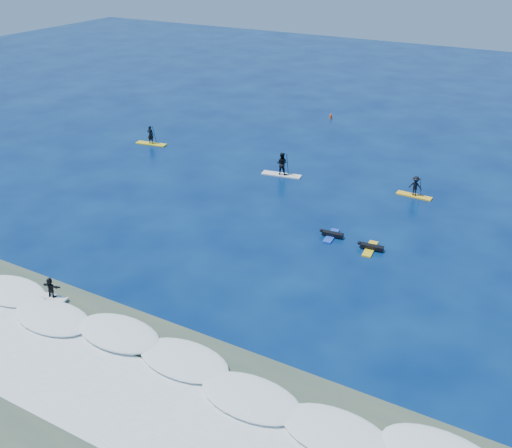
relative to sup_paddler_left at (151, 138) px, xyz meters
The scene contains 11 objects.
ground 21.16m from the sup_paddler_left, 41.81° to the right, with size 160.00×160.00×0.00m, color #031444.
shallow_water 32.22m from the sup_paddler_left, 60.71° to the right, with size 90.00×13.00×0.01m, color #374B3D.
breaking_wave 28.80m from the sup_paddler_left, 56.81° to the right, with size 40.00×6.00×0.30m, color white.
whitewater 31.35m from the sup_paddler_left, 59.81° to the right, with size 34.00×5.00×0.02m, color silver.
sup_paddler_left is the anchor object (origin of this frame).
sup_paddler_center 14.42m from the sup_paddler_left, ahead, with size 3.41×1.36×2.33m.
sup_paddler_right 25.23m from the sup_paddler_left, ahead, with size 2.71×0.78×1.89m.
prone_paddler_near 26.63m from the sup_paddler_left, 20.18° to the right, with size 1.71×2.18×0.45m.
prone_paddler_far 23.81m from the sup_paddler_left, 21.65° to the right, with size 1.65×2.11×0.43m.
wave_surfer 25.82m from the sup_paddler_left, 63.75° to the right, with size 1.83×0.76×1.29m.
marker_buoy 19.88m from the sup_paddler_left, 53.26° to the left, with size 0.28×0.28×0.67m.
Camera 1 is at (18.21, -26.43, 18.34)m, focal length 40.00 mm.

